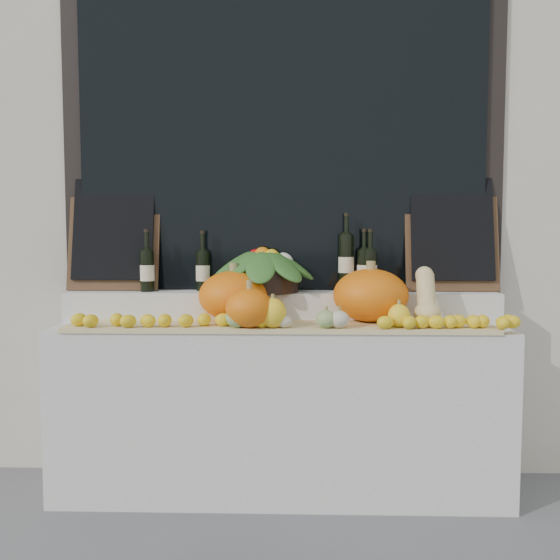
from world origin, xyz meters
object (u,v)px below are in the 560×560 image
(pumpkin_right, at_px, (371,295))
(produce_bowl, at_px, (263,269))
(pumpkin_left, at_px, (234,296))
(wine_bottle_tall, at_px, (346,262))
(butternut_squash, at_px, (426,299))

(pumpkin_right, distance_m, produce_bowl, 0.59)
(pumpkin_left, height_order, wine_bottle_tall, wine_bottle_tall)
(pumpkin_right, relative_size, produce_bowl, 0.65)
(butternut_squash, distance_m, produce_bowl, 0.87)
(pumpkin_left, height_order, butternut_squash, butternut_squash)
(pumpkin_left, distance_m, pumpkin_right, 0.70)
(butternut_squash, xyz_separation_m, wine_bottle_tall, (-0.37, 0.30, 0.17))
(pumpkin_left, relative_size, butternut_squash, 1.27)
(produce_bowl, bearing_deg, pumpkin_right, -15.95)
(butternut_squash, bearing_deg, pumpkin_right, 160.64)
(pumpkin_left, distance_m, wine_bottle_tall, 0.64)
(butternut_squash, bearing_deg, produce_bowl, 162.94)
(butternut_squash, height_order, produce_bowl, produce_bowl)
(pumpkin_right, bearing_deg, pumpkin_left, 179.05)
(pumpkin_left, xyz_separation_m, pumpkin_right, (0.70, -0.01, 0.01))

